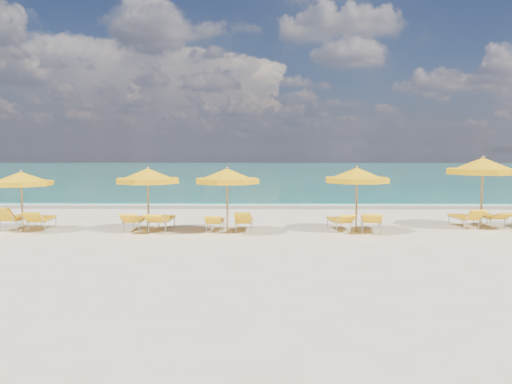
{
  "coord_description": "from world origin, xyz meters",
  "views": [
    {
      "loc": [
        0.27,
        -17.1,
        2.76
      ],
      "look_at": [
        0.0,
        1.5,
        1.2
      ],
      "focal_mm": 35.0,
      "sensor_mm": 36.0,
      "label": 1
    }
  ],
  "objects": [
    {
      "name": "lounger_4_right",
      "position": [
        -0.39,
        -0.08,
        0.21
      ],
      "size": [
        0.6,
        1.67,
        0.76
      ],
      "rotation": [
        0.0,
        0.0,
        -0.02
      ],
      "color": "#A5A8AD",
      "rests_on": "ground"
    },
    {
      "name": "lounger_3_left",
      "position": [
        -4.16,
        -0.03,
        0.21
      ],
      "size": [
        0.6,
        1.79,
        0.72
      ],
      "rotation": [
        0.0,
        0.0,
        -0.0
      ],
      "color": "#A5A8AD",
      "rests_on": "ground"
    },
    {
      "name": "lounger_6_left",
      "position": [
        7.51,
        0.8,
        0.21
      ],
      "size": [
        0.76,
        1.78,
        0.77
      ],
      "rotation": [
        0.0,
        0.0,
        0.11
      ],
      "color": "#A5A8AD",
      "rests_on": "ground"
    },
    {
      "name": "ground_plane",
      "position": [
        0.0,
        0.0,
        0.0
      ],
      "size": [
        120.0,
        120.0,
        0.0
      ],
      "primitive_type": "plane",
      "color": "beige"
    },
    {
      "name": "whitecap_near",
      "position": [
        -6.0,
        17.0,
        0.0
      ],
      "size": [
        14.0,
        0.36,
        0.05
      ],
      "primitive_type": "cube",
      "color": "white",
      "rests_on": "ground"
    },
    {
      "name": "wet_sand_band",
      "position": [
        0.0,
        7.4,
        0.0
      ],
      "size": [
        120.0,
        2.6,
        0.01
      ],
      "primitive_type": "cube",
      "color": "tan",
      "rests_on": "ground"
    },
    {
      "name": "umbrella_6",
      "position": [
        7.98,
        0.49,
        2.19
      ],
      "size": [
        2.6,
        2.6,
        2.57
      ],
      "rotation": [
        0.0,
        0.0,
        -0.02
      ],
      "color": "#A38451",
      "rests_on": "ground"
    },
    {
      "name": "lounger_4_left",
      "position": [
        -1.38,
        -0.11,
        0.19
      ],
      "size": [
        0.57,
        1.64,
        0.65
      ],
      "rotation": [
        0.0,
        0.0,
        -0.02
      ],
      "color": "#A5A8AD",
      "rests_on": "ground"
    },
    {
      "name": "lounger_2_right",
      "position": [
        -7.46,
        0.05,
        0.22
      ],
      "size": [
        0.74,
        1.85,
        0.75
      ],
      "rotation": [
        0.0,
        0.0,
        0.09
      ],
      "color": "#A5A8AD",
      "rests_on": "ground"
    },
    {
      "name": "lounger_3_right",
      "position": [
        -3.24,
        -0.09,
        0.23
      ],
      "size": [
        0.75,
        2.0,
        0.73
      ],
      "rotation": [
        0.0,
        0.0,
        -0.06
      ],
      "color": "#A5A8AD",
      "rests_on": "ground"
    },
    {
      "name": "umbrella_4",
      "position": [
        -0.93,
        -0.58,
        1.89
      ],
      "size": [
        2.58,
        2.58,
        2.22
      ],
      "rotation": [
        0.0,
        0.0,
        -0.2
      ],
      "color": "#A38451",
      "rests_on": "ground"
    },
    {
      "name": "lounger_5_right",
      "position": [
        3.96,
        -0.14,
        0.24
      ],
      "size": [
        0.97,
        2.1,
        0.76
      ],
      "rotation": [
        0.0,
        0.0,
        -0.17
      ],
      "color": "#A5A8AD",
      "rests_on": "ground"
    },
    {
      "name": "umbrella_3",
      "position": [
        -3.61,
        -0.44,
        1.88
      ],
      "size": [
        2.51,
        2.51,
        2.21
      ],
      "rotation": [
        0.0,
        0.0,
        -0.17
      ],
      "color": "#A38451",
      "rests_on": "ground"
    },
    {
      "name": "lounger_6_right",
      "position": [
        8.51,
        1.0,
        0.21
      ],
      "size": [
        0.75,
        1.87,
        0.65
      ],
      "rotation": [
        0.0,
        0.0,
        0.09
      ],
      "color": "#A5A8AD",
      "rests_on": "ground"
    },
    {
      "name": "umbrella_5",
      "position": [
        3.43,
        -0.3,
        1.91
      ],
      "size": [
        2.79,
        2.79,
        2.24
      ],
      "rotation": [
        0.0,
        0.0,
        0.32
      ],
      "color": "#A38451",
      "rests_on": "ground"
    },
    {
      "name": "whitecap_far",
      "position": [
        8.0,
        24.0,
        0.0
      ],
      "size": [
        18.0,
        0.3,
        0.05
      ],
      "primitive_type": "cube",
      "color": "white",
      "rests_on": "ground"
    },
    {
      "name": "ocean",
      "position": [
        0.0,
        48.0,
        0.0
      ],
      "size": [
        120.0,
        80.0,
        0.3
      ],
      "primitive_type": "cube",
      "color": "#136F5A",
      "rests_on": "ground"
    },
    {
      "name": "lounger_2_left",
      "position": [
        -8.4,
        0.18,
        0.23
      ],
      "size": [
        0.71,
        1.87,
        0.89
      ],
      "rotation": [
        0.0,
        0.0,
        -0.05
      ],
      "color": "#A5A8AD",
      "rests_on": "ground"
    },
    {
      "name": "umbrella_2",
      "position": [
        -7.91,
        -0.42,
        1.78
      ],
      "size": [
        2.55,
        2.55,
        2.09
      ],
      "rotation": [
        0.0,
        0.0,
        -0.28
      ],
      "color": "#A38451",
      "rests_on": "ground"
    },
    {
      "name": "lounger_5_left",
      "position": [
        2.91,
        0.06,
        0.2
      ],
      "size": [
        0.79,
        1.76,
        0.68
      ],
      "rotation": [
        0.0,
        0.0,
        0.15
      ],
      "color": "#A5A8AD",
      "rests_on": "ground"
    },
    {
      "name": "foam_line",
      "position": [
        0.0,
        8.2,
        0.0
      ],
      "size": [
        120.0,
        1.2,
        0.03
      ],
      "primitive_type": "cube",
      "color": "white",
      "rests_on": "ground"
    }
  ]
}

